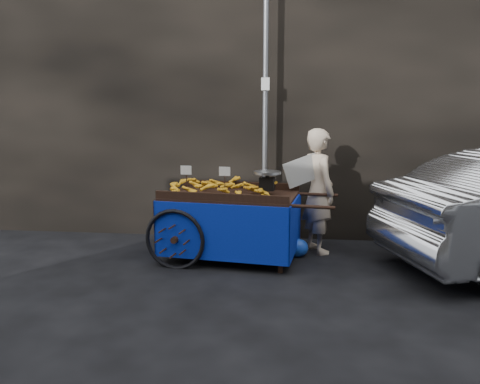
# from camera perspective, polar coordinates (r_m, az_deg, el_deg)

# --- Properties ---
(ground) EXTENTS (80.00, 80.00, 0.00)m
(ground) POSITION_cam_1_polar(r_m,az_deg,el_deg) (6.08, -0.61, -9.49)
(ground) COLOR black
(ground) RESTS_ON ground
(building_wall) EXTENTS (13.50, 2.00, 5.00)m
(building_wall) POSITION_cam_1_polar(r_m,az_deg,el_deg) (8.31, 4.28, 13.19)
(building_wall) COLOR black
(building_wall) RESTS_ON ground
(street_pole) EXTENTS (0.12, 0.10, 4.00)m
(street_pole) POSITION_cam_1_polar(r_m,az_deg,el_deg) (7.00, 3.10, 9.79)
(street_pole) COLOR slate
(street_pole) RESTS_ON ground
(banana_cart) EXTENTS (2.53, 1.42, 1.31)m
(banana_cart) POSITION_cam_1_polar(r_m,az_deg,el_deg) (6.37, -1.59, -1.04)
(banana_cart) COLOR black
(banana_cart) RESTS_ON ground
(vendor) EXTENTS (0.85, 0.77, 1.78)m
(vendor) POSITION_cam_1_polar(r_m,az_deg,el_deg) (6.74, 9.53, 0.13)
(vendor) COLOR #C5AE93
(vendor) RESTS_ON ground
(plastic_bag) EXTENTS (0.28, 0.23, 0.26)m
(plastic_bag) POSITION_cam_1_polar(r_m,az_deg,el_deg) (6.62, 7.09, -6.77)
(plastic_bag) COLOR blue
(plastic_bag) RESTS_ON ground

